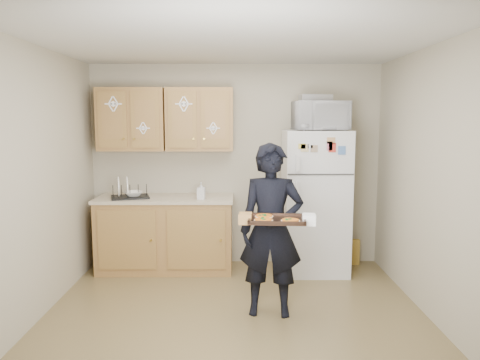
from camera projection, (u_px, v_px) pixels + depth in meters
name	position (u px, v px, depth m)	size (l,w,h in m)	color
floor	(235.00, 321.00, 4.28)	(3.60, 3.60, 0.00)	brown
ceiling	(234.00, 39.00, 3.95)	(3.60, 3.60, 0.00)	silver
wall_back	(236.00, 165.00, 5.90)	(3.60, 0.04, 2.50)	#AAA18A
wall_front	(232.00, 237.00, 2.33)	(3.60, 0.04, 2.50)	#AAA18A
wall_left	(30.00, 186.00, 4.11)	(0.04, 3.60, 2.50)	#AAA18A
wall_right	(438.00, 185.00, 4.12)	(0.04, 3.60, 2.50)	#AAA18A
refrigerator	(315.00, 202.00, 5.59)	(0.75, 0.70, 1.70)	silver
base_cabinet	(166.00, 235.00, 5.69)	(1.60, 0.60, 0.86)	olive
countertop	(165.00, 199.00, 5.63)	(1.64, 0.64, 0.04)	beige
upper_cab_left	(132.00, 120.00, 5.64)	(0.80, 0.33, 0.75)	olive
upper_cab_right	(200.00, 120.00, 5.64)	(0.80, 0.33, 0.75)	olive
cereal_box	(351.00, 252.00, 5.92)	(0.20, 0.07, 0.32)	#E5CB50
person	(271.00, 230.00, 4.34)	(0.59, 0.39, 1.62)	black
baking_tray	(277.00, 220.00, 4.02)	(0.49, 0.36, 0.04)	black
pizza_front_left	(263.00, 220.00, 3.95)	(0.16, 0.16, 0.02)	orange
pizza_front_right	(290.00, 220.00, 3.93)	(0.16, 0.16, 0.02)	orange
pizza_back_left	(264.00, 216.00, 4.11)	(0.16, 0.16, 0.02)	orange
microwave	(320.00, 116.00, 5.41)	(0.61, 0.41, 0.34)	silver
foil_pan	(315.00, 98.00, 5.41)	(0.36, 0.25, 0.08)	silver
dish_rack	(130.00, 191.00, 5.55)	(0.43, 0.33, 0.17)	black
bowl	(133.00, 194.00, 5.56)	(0.23, 0.23, 0.06)	white
soap_bottle	(201.00, 191.00, 5.47)	(0.09, 0.09, 0.20)	silver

